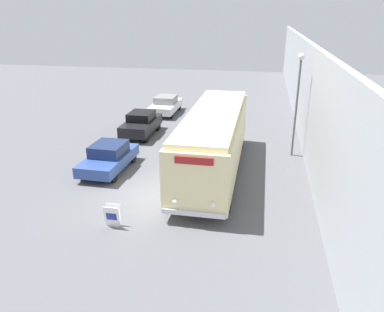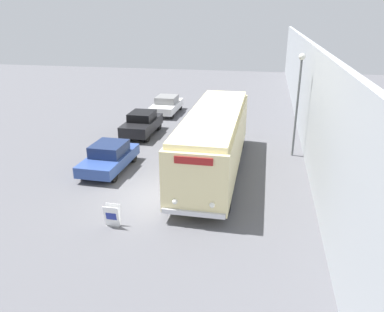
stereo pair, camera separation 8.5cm
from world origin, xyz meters
TOP-DOWN VIEW (x-y plane):
  - ground_plane at (0.00, 0.00)m, footprint 80.00×80.00m
  - building_wall_right at (7.20, 10.00)m, footprint 0.30×60.00m
  - vintage_bus at (2.23, 3.31)m, footprint 2.63×11.07m
  - sign_board at (-0.87, -2.74)m, footprint 0.61×0.34m
  - streetlamp at (6.40, 6.61)m, footprint 0.36×0.36m
  - parked_car_near at (-3.19, 2.50)m, footprint 1.98×4.13m
  - parked_car_mid at (-3.44, 8.69)m, footprint 1.83×4.13m
  - parked_car_far at (-3.29, 14.63)m, footprint 1.89×4.25m

SIDE VIEW (x-z plane):
  - ground_plane at x=0.00m, z-range 0.00..0.00m
  - sign_board at x=-0.87m, z-range -0.02..0.89m
  - parked_car_far at x=-3.29m, z-range 0.01..1.44m
  - parked_car_near at x=-3.19m, z-range 0.00..1.45m
  - parked_car_mid at x=-3.44m, z-range 0.02..1.59m
  - vintage_bus at x=2.23m, z-range 0.20..3.45m
  - building_wall_right at x=7.20m, z-range 0.00..6.11m
  - streetlamp at x=6.40m, z-range 0.92..6.71m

